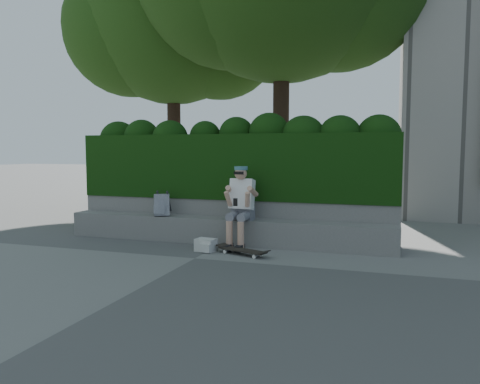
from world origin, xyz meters
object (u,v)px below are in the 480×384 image
(person, at_px, (241,203))
(backpack_ground, at_px, (206,245))
(backpack_plaid, at_px, (162,205))
(skateboard, at_px, (243,250))

(person, xyz_separation_m, backpack_ground, (-0.43, -0.54, -0.65))
(person, relative_size, backpack_ground, 4.32)
(backpack_plaid, xyz_separation_m, backpack_ground, (1.12, -0.62, -0.55))
(backpack_plaid, bearing_deg, person, -33.69)
(person, height_order, backpack_ground, person)
(person, relative_size, skateboard, 1.62)
(person, bearing_deg, backpack_plaid, 177.00)
(skateboard, distance_m, backpack_plaid, 2.00)
(skateboard, xyz_separation_m, backpack_plaid, (-1.79, 0.70, 0.58))
(skateboard, height_order, backpack_plaid, backpack_plaid)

